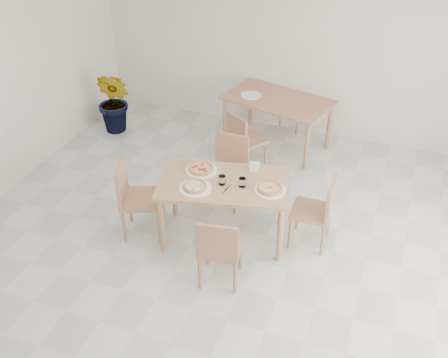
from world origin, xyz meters
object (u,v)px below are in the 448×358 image
(plate_pepperoni, at_px, (201,170))
(tumbler_b, at_px, (222,180))
(second_table, at_px, (278,104))
(chair_west, at_px, (134,194))
(chair_north, at_px, (229,165))
(chair_east, at_px, (319,208))
(chair_south, at_px, (219,247))
(potted_plant, at_px, (115,102))
(napkin_holder, at_px, (254,168))
(pizza_margherita, at_px, (270,188))
(pizza_pepperoni, at_px, (201,168))
(plate_mushroom, at_px, (195,188))
(chair_back_s, at_px, (243,138))
(chair_back_n, at_px, (301,97))
(tumbler_a, at_px, (242,182))
(pizza_mushroom, at_px, (195,186))
(plate_margherita, at_px, (270,190))
(plate_empty, at_px, (251,95))
(main_table, at_px, (224,189))

(plate_pepperoni, height_order, tumbler_b, tumbler_b)
(second_table, bearing_deg, chair_west, -97.09)
(chair_north, xyz_separation_m, chair_east, (1.21, -0.47, -0.01))
(chair_south, height_order, potted_plant, potted_plant)
(chair_north, xyz_separation_m, napkin_holder, (0.45, -0.43, 0.31))
(chair_west, height_order, plate_pepperoni, chair_west)
(pizza_margherita, relative_size, pizza_pepperoni, 1.21)
(tumbler_b, distance_m, potted_plant, 3.00)
(chair_west, bearing_deg, plate_mushroom, -106.71)
(chair_back_s, bearing_deg, chair_back_n, -72.29)
(pizza_pepperoni, relative_size, napkin_holder, 2.31)
(chair_south, relative_size, tumbler_a, 8.27)
(napkin_holder, bearing_deg, chair_south, -96.81)
(chair_north, bearing_deg, pizza_mushroom, -90.22)
(napkin_holder, relative_size, second_table, 0.08)
(plate_margherita, height_order, plate_pepperoni, same)
(plate_empty, bearing_deg, chair_south, -78.03)
(tumbler_a, height_order, napkin_holder, napkin_holder)
(chair_back_n, xyz_separation_m, potted_plant, (-2.55, -1.17, 0.02))
(tumbler_a, xyz_separation_m, chair_back_s, (-0.47, 1.44, -0.32))
(plate_pepperoni, height_order, pizza_margherita, pizza_margherita)
(chair_west, relative_size, chair_back_n, 1.11)
(main_table, bearing_deg, potted_plant, 130.16)
(chair_back_s, xyz_separation_m, potted_plant, (-2.12, 0.33, 0.01))
(chair_south, relative_size, pizza_mushroom, 2.97)
(chair_north, bearing_deg, chair_west, -125.60)
(chair_west, xyz_separation_m, plate_margherita, (1.47, 0.28, 0.23))
(pizza_mushroom, bearing_deg, plate_margherita, 17.88)
(pizza_margherita, height_order, plate_empty, pizza_margherita)
(chair_west, bearing_deg, main_table, -94.57)
(chair_south, height_order, chair_north, chair_north)
(plate_margherita, relative_size, tumbler_a, 3.30)
(chair_east, bearing_deg, napkin_holder, -93.79)
(chair_south, distance_m, plate_empty, 2.94)
(chair_back_n, bearing_deg, main_table, -64.45)
(chair_south, relative_size, chair_west, 0.92)
(tumbler_a, bearing_deg, tumbler_b, -171.08)
(napkin_holder, height_order, chair_back_s, napkin_holder)
(chair_back_s, relative_size, chair_back_n, 1.02)
(plate_mushroom, xyz_separation_m, pizza_mushroom, (-0.00, 0.00, 0.02))
(chair_south, distance_m, pizza_pepperoni, 1.03)
(chair_south, distance_m, tumbler_b, 0.77)
(tumbler_a, bearing_deg, pizza_pepperoni, 166.09)
(chair_north, xyz_separation_m, chair_back_n, (0.38, 2.21, -0.02))
(plate_margherita, distance_m, pizza_pepperoni, 0.82)
(chair_west, bearing_deg, tumbler_b, -96.99)
(plate_mushroom, distance_m, pizza_margherita, 0.78)
(pizza_margherita, height_order, potted_plant, potted_plant)
(plate_margherita, bearing_deg, second_table, 103.22)
(chair_south, xyz_separation_m, plate_mushroom, (-0.45, 0.49, 0.27))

